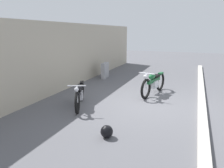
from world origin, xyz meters
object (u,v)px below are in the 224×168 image
Objects in this scene: stone_marker at (105,70)px; helmet at (107,132)px; motorcycle_black at (80,94)px; motorcycle_green at (153,83)px.

helmet is at bearing -156.43° from stone_marker.
motorcycle_black is (-4.40, -1.00, 0.02)m from stone_marker.
motorcycle_black is at bearing -167.15° from stone_marker.
stone_marker is 2.71× the size of helmet.
motorcycle_green is at bearing -126.33° from stone_marker.
motorcycle_black is 0.86× the size of motorcycle_green.
stone_marker is at bearing 169.89° from motorcycle_black.
stone_marker is at bearing 23.57° from helmet.
motorcycle_green is (2.23, -1.94, 0.04)m from motorcycle_black.
helmet is at bearing 7.71° from motorcycle_green.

